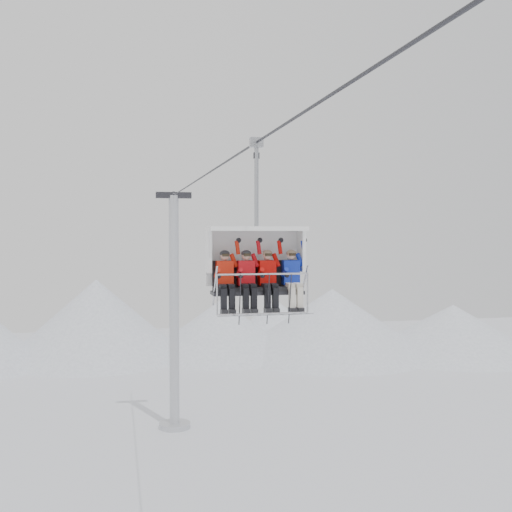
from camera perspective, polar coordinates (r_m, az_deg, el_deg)
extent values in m
cone|color=white|center=(59.00, -14.00, -5.41)|extent=(16.00, 16.00, 7.00)
cone|color=white|center=(58.83, -3.18, -6.35)|extent=(14.00, 14.00, 5.00)
cone|color=white|center=(59.24, 6.77, -5.82)|extent=(18.00, 18.00, 6.00)
cone|color=white|center=(62.02, 17.10, -6.24)|extent=(16.00, 16.00, 4.50)
cone|color=white|center=(62.97, 1.82, -6.01)|extent=(12.00, 12.00, 4.50)
cylinder|color=#B8BAC0|center=(36.88, -7.29, -4.99)|extent=(0.56, 0.56, 13.30)
cylinder|color=#B8BAC0|center=(38.24, -7.24, -14.70)|extent=(1.80, 1.80, 0.30)
cube|color=#2A2A2E|center=(36.65, -7.34, 5.38)|extent=(2.00, 0.35, 0.35)
cylinder|color=#2A2A2E|center=(14.93, 0.00, 10.04)|extent=(0.06, 50.00, 0.06)
cube|color=black|center=(14.71, 0.12, -2.92)|extent=(2.01, 0.55, 0.10)
cube|color=black|center=(14.93, -0.09, -1.52)|extent=(2.01, 0.10, 0.59)
cube|color=#2A2A2E|center=(14.72, 0.12, -3.27)|extent=(2.10, 0.60, 0.08)
cube|color=white|center=(15.13, -0.27, -0.09)|extent=(2.24, 0.10, 1.34)
cube|color=white|center=(14.73, 0.05, 2.45)|extent=(2.24, 0.90, 0.10)
cylinder|color=silver|center=(14.14, 0.60, -1.62)|extent=(2.05, 0.04, 0.04)
cylinder|color=silver|center=(14.16, 0.66, -5.15)|extent=(2.05, 0.04, 0.04)
cylinder|color=#999CA1|center=(14.78, 0.04, 6.28)|extent=(0.10, 0.10, 1.97)
cube|color=#999CA1|center=(14.89, 0.04, 10.07)|extent=(0.30, 0.18, 0.22)
cube|color=red|center=(14.58, -2.82, -1.54)|extent=(0.38, 0.26, 0.57)
sphere|color=tan|center=(14.52, -2.79, 0.03)|extent=(0.21, 0.21, 0.21)
cube|color=black|center=(14.17, -2.89, -3.84)|extent=(0.13, 0.15, 0.46)
cube|color=black|center=(14.21, -2.16, -3.83)|extent=(0.13, 0.15, 0.46)
cube|color=silver|center=(14.12, -2.82, -5.37)|extent=(0.09, 1.69, 0.26)
cube|color=silver|center=(14.15, -2.08, -5.35)|extent=(0.09, 1.69, 0.26)
cube|color=red|center=(14.67, -0.91, -1.52)|extent=(0.38, 0.26, 0.57)
sphere|color=tan|center=(14.61, -0.88, 0.05)|extent=(0.21, 0.21, 0.21)
cube|color=black|center=(14.26, -0.92, -3.80)|extent=(0.13, 0.15, 0.46)
cube|color=black|center=(14.30, -0.20, -3.78)|extent=(0.13, 0.15, 0.46)
cube|color=silver|center=(14.21, -0.84, -5.32)|extent=(0.09, 1.69, 0.26)
cube|color=silver|center=(14.25, -0.11, -5.30)|extent=(0.09, 1.69, 0.26)
cube|color=#BE0A06|center=(14.77, 0.98, -1.49)|extent=(0.38, 0.26, 0.57)
sphere|color=tan|center=(14.71, 1.02, 0.06)|extent=(0.21, 0.21, 0.21)
cube|color=black|center=(14.37, 1.03, -3.76)|extent=(0.13, 0.15, 0.46)
cube|color=black|center=(14.41, 1.74, -3.74)|extent=(0.13, 0.15, 0.46)
cube|color=silver|center=(14.31, 1.12, -5.26)|extent=(0.09, 1.69, 0.26)
cube|color=silver|center=(14.36, 1.83, -5.24)|extent=(0.09, 1.69, 0.26)
cube|color=#142CB0|center=(14.91, 3.10, -1.46)|extent=(0.38, 0.26, 0.57)
sphere|color=tan|center=(14.85, 3.15, 0.08)|extent=(0.21, 0.21, 0.21)
cube|color=silver|center=(14.51, 3.21, -3.70)|extent=(0.13, 0.15, 0.46)
cube|color=silver|center=(14.56, 3.91, -3.68)|extent=(0.13, 0.15, 0.46)
cube|color=silver|center=(14.46, 3.31, -5.20)|extent=(0.09, 1.69, 0.26)
cube|color=silver|center=(14.50, 4.01, -5.17)|extent=(0.09, 1.69, 0.26)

